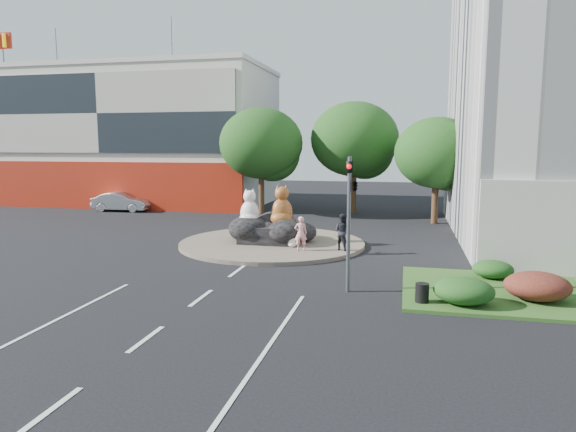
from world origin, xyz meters
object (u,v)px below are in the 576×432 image
Objects in this scene: kitten_white at (293,238)px; litter_bin at (422,293)px; parked_car at (121,202)px; cat_white at (250,207)px; cat_tabby at (282,205)px; pedestrian_dark at (343,232)px; kitten_calico at (245,235)px; pedestrian_pink at (301,233)px.

litter_bin is (6.23, -7.88, -0.20)m from kitten_white.
parked_car is at bearing 139.11° from litter_bin.
kitten_white is (2.59, -0.99, -1.45)m from cat_white.
pedestrian_dark is at bearing -43.38° from cat_tabby.
cat_white is 3.13m from kitten_white.
kitten_calico is 5.25m from pedestrian_dark.
kitten_calico is 3.37m from pedestrian_pink.
cat_tabby is 2.46× the size of kitten_white.
cat_tabby is 11.76m from litter_bin.
cat_tabby is 3.41× the size of litter_bin.
litter_bin is at bearing 146.13° from pedestrian_dark.
cat_white is 18.45m from parked_car.
pedestrian_dark is at bearing 24.69° from kitten_calico.
cat_white reaches higher than litter_bin.
kitten_calico is 0.49× the size of pedestrian_dark.
kitten_calico is 0.19× the size of parked_car.
cat_white reaches higher than pedestrian_pink.
litter_bin is at bearing 114.59° from pedestrian_pink.
kitten_white is 2.64m from pedestrian_dark.
cat_tabby is 0.47× the size of parked_car.
cat_white is 5.40m from pedestrian_dark.
cat_white reaches higher than pedestrian_dark.
pedestrian_dark is at bearing -126.25° from parked_car.
kitten_white is at bearing 128.35° from litter_bin.
litter_bin is (8.83, -8.87, -1.65)m from cat_white.
cat_tabby is at bearing 7.66° from pedestrian_dark.
pedestrian_dark is at bearing 115.30° from litter_bin.
cat_tabby is at bearing 127.74° from litter_bin.
cat_tabby is at bearing 83.17° from kitten_white.
pedestrian_pink is 0.93× the size of pedestrian_dark.
parked_car is at bearing -1.58° from pedestrian_dark.
parked_car is at bearing 145.53° from cat_white.
kitten_calico is at bearing 134.37° from kitten_white.
cat_tabby is 2.78m from pedestrian_pink.
litter_bin is at bearing -134.74° from parked_car.
parked_car is (-14.50, 11.33, -1.33)m from cat_white.
pedestrian_dark is (3.47, -1.49, -1.08)m from cat_tabby.
kitten_calico is at bearing 137.53° from litter_bin.
cat_white is 1.16× the size of pedestrian_pink.
kitten_white reaches higher than litter_bin.
kitten_white is at bearing 24.12° from kitten_calico.
parked_car is at bearing -50.30° from pedestrian_pink.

